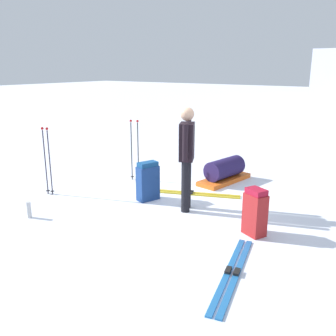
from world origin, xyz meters
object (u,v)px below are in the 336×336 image
object	(u,v)px
skier_standing	(187,154)
thermos_bottle	(29,210)
gear_sled	(225,171)
ski_pair_far	(189,193)
backpack_large_dark	(148,181)
ski_pair_near	(232,273)
ski_poles_planted_near	(135,147)
ski_poles_planted_far	(47,158)
backpack_bright	(255,212)

from	to	relation	value
skier_standing	thermos_bottle	world-z (taller)	skier_standing
gear_sled	thermos_bottle	size ratio (longest dim) A/B	5.15
ski_pair_far	thermos_bottle	world-z (taller)	thermos_bottle
backpack_large_dark	thermos_bottle	size ratio (longest dim) A/B	2.68
skier_standing	gear_sled	size ratio (longest dim) A/B	1.27
ski_pair_near	backpack_large_dark	xyz separation A→B (m)	(-2.29, 1.38, 0.33)
gear_sled	thermos_bottle	bearing A→B (deg)	-116.07
ski_poles_planted_near	thermos_bottle	bearing A→B (deg)	-92.06
skier_standing	ski_pair_near	xyz separation A→B (m)	(1.50, -1.38, -0.94)
ski_poles_planted_far	backpack_large_dark	bearing A→B (deg)	25.46
skier_standing	thermos_bottle	xyz separation A→B (m)	(-1.84, -1.71, -0.82)
backpack_bright	backpack_large_dark	bearing A→B (deg)	172.84
ski_poles_planted_far	backpack_bright	bearing A→B (deg)	8.13
backpack_large_dark	ski_poles_planted_near	world-z (taller)	ski_poles_planted_near
backpack_bright	ski_poles_planted_near	xyz separation A→B (m)	(-3.05, 1.06, 0.37)
skier_standing	backpack_large_dark	bearing A→B (deg)	-179.84
backpack_large_dark	skier_standing	bearing A→B (deg)	0.16
ski_pair_near	ski_poles_planted_far	xyz separation A→B (m)	(-3.98, 0.57, 0.69)
thermos_bottle	ski_poles_planted_far	bearing A→B (deg)	125.58
backpack_large_dark	backpack_bright	bearing A→B (deg)	-7.16
gear_sled	skier_standing	bearing A→B (deg)	-84.98
backpack_large_dark	gear_sled	bearing A→B (deg)	69.71
ski_pair_far	backpack_large_dark	xyz separation A→B (m)	(-0.44, -0.69, 0.33)
ski_pair_far	gear_sled	xyz separation A→B (m)	(0.20, 1.06, 0.21)
ski_pair_near	backpack_bright	world-z (taller)	backpack_bright
skier_standing	gear_sled	bearing A→B (deg)	95.02
ski_pair_far	gear_sled	distance (m)	1.10
ski_pair_far	ski_poles_planted_near	bearing A→B (deg)	175.35
backpack_large_dark	thermos_bottle	distance (m)	2.01
skier_standing	ski_poles_planted_far	distance (m)	2.63
ski_pair_near	gear_sled	world-z (taller)	gear_sled
ski_poles_planted_far	ski_pair_near	bearing A→B (deg)	-8.18
ski_pair_near	ski_pair_far	world-z (taller)	same
skier_standing	ski_poles_planted_far	size ratio (longest dim) A/B	1.35
ski_pair_near	ski_poles_planted_near	world-z (taller)	ski_poles_planted_near
ski_pair_near	backpack_large_dark	distance (m)	2.69
ski_pair_near	ski_poles_planted_near	xyz separation A→B (m)	(-3.25, 2.18, 0.69)
ski_pair_far	ski_poles_planted_far	world-z (taller)	ski_poles_planted_far
backpack_large_dark	thermos_bottle	xyz separation A→B (m)	(-1.04, -1.71, -0.21)
backpack_bright	ski_poles_planted_near	bearing A→B (deg)	160.80
backpack_bright	ski_poles_planted_far	distance (m)	3.84
ski_pair_far	gear_sled	size ratio (longest dim) A/B	1.36
skier_standing	ski_pair_far	world-z (taller)	skier_standing
ski_pair_near	ski_pair_far	distance (m)	2.77
backpack_large_dark	gear_sled	world-z (taller)	backpack_large_dark
thermos_bottle	gear_sled	bearing A→B (deg)	63.93
ski_pair_far	backpack_large_dark	bearing A→B (deg)	-122.93
gear_sled	thermos_bottle	distance (m)	3.84
ski_poles_planted_near	thermos_bottle	world-z (taller)	ski_poles_planted_near
skier_standing	ski_pair_far	xyz separation A→B (m)	(-0.35, 0.68, -0.94)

